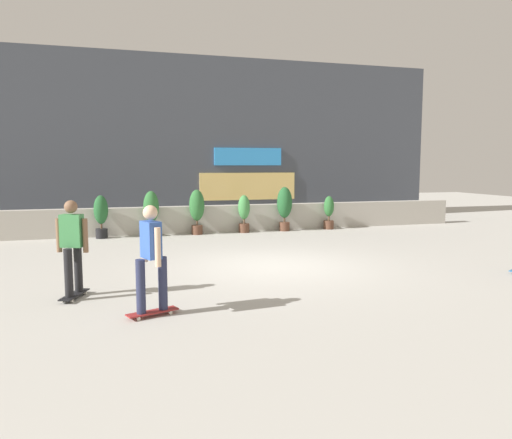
% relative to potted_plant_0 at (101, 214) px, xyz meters
% --- Properties ---
extents(ground_plane, '(48.00, 48.00, 0.00)m').
position_rel_potted_plant_0_xyz_m(ground_plane, '(3.82, -5.55, -0.76)').
color(ground_plane, '#B2AFA8').
extents(planter_wall, '(18.00, 0.40, 0.90)m').
position_rel_potted_plant_0_xyz_m(planter_wall, '(3.82, 0.45, -0.31)').
color(planter_wall, '#B2ADA3').
rests_on(planter_wall, ground).
extents(building_backdrop, '(20.00, 2.08, 6.50)m').
position_rel_potted_plant_0_xyz_m(building_backdrop, '(3.82, 4.45, 2.49)').
color(building_backdrop, '#424751').
rests_on(building_backdrop, ground).
extents(potted_plant_0, '(0.44, 0.44, 1.34)m').
position_rel_potted_plant_0_xyz_m(potted_plant_0, '(0.00, 0.00, 0.00)').
color(potted_plant_0, black).
rests_on(potted_plant_0, ground).
extents(potted_plant_1, '(0.49, 0.49, 1.45)m').
position_rel_potted_plant_0_xyz_m(potted_plant_1, '(1.53, 0.00, 0.08)').
color(potted_plant_1, '#2D2823').
rests_on(potted_plant_1, ground).
extents(potted_plant_2, '(0.50, 0.50, 1.47)m').
position_rel_potted_plant_0_xyz_m(potted_plant_2, '(3.00, 0.00, 0.10)').
color(potted_plant_2, brown).
rests_on(potted_plant_2, ground).
extents(potted_plant_3, '(0.40, 0.40, 1.26)m').
position_rel_potted_plant_0_xyz_m(potted_plant_3, '(4.60, 0.00, -0.06)').
color(potted_plant_3, brown).
rests_on(potted_plant_3, ground).
extents(potted_plant_4, '(0.52, 0.52, 1.52)m').
position_rel_potted_plant_0_xyz_m(potted_plant_4, '(6.06, 0.00, 0.13)').
color(potted_plant_4, brown).
rests_on(potted_plant_4, ground).
extents(potted_plant_5, '(0.36, 0.36, 1.18)m').
position_rel_potted_plant_0_xyz_m(potted_plant_5, '(7.73, 0.00, -0.14)').
color(potted_plant_5, brown).
rests_on(potted_plant_5, ground).
extents(skater_by_wall_right, '(0.82, 0.53, 1.70)m').
position_rel_potted_plant_0_xyz_m(skater_by_wall_right, '(0.82, -8.58, 0.19)').
color(skater_by_wall_right, maroon).
rests_on(skater_by_wall_right, ground).
extents(skater_by_wall_left, '(0.53, 0.82, 1.70)m').
position_rel_potted_plant_0_xyz_m(skater_by_wall_left, '(-0.38, -7.16, 0.19)').
color(skater_by_wall_left, black).
rests_on(skater_by_wall_left, ground).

